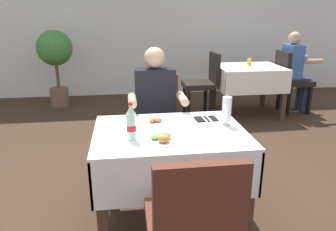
% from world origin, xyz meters
% --- Properties ---
extents(ground_plane, '(11.00, 11.00, 0.00)m').
position_xyz_m(ground_plane, '(0.00, 0.00, 0.00)').
color(ground_plane, '#382619').
extents(back_wall, '(11.00, 0.12, 2.79)m').
position_xyz_m(back_wall, '(0.00, 4.13, 1.39)').
color(back_wall, silver).
rests_on(back_wall, ground).
extents(main_dining_table, '(1.07, 0.81, 0.75)m').
position_xyz_m(main_dining_table, '(0.14, 0.01, 0.57)').
color(main_dining_table, white).
rests_on(main_dining_table, ground).
extents(chair_far_diner_seat, '(0.44, 0.50, 0.97)m').
position_xyz_m(chair_far_diner_seat, '(0.14, 0.81, 0.55)').
color(chair_far_diner_seat, '#4C2319').
rests_on(chair_far_diner_seat, ground).
extents(chair_near_camera_side, '(0.44, 0.50, 0.97)m').
position_xyz_m(chair_near_camera_side, '(0.14, -0.78, 0.55)').
color(chair_near_camera_side, '#4C2319').
rests_on(chair_near_camera_side, ground).
extents(seated_diner_far, '(0.50, 0.46, 1.26)m').
position_xyz_m(seated_diner_far, '(0.11, 0.70, 0.71)').
color(seated_diner_far, '#282D42').
rests_on(seated_diner_far, ground).
extents(plate_near_camera, '(0.23, 0.23, 0.07)m').
position_xyz_m(plate_near_camera, '(0.08, -0.18, 0.78)').
color(plate_near_camera, white).
rests_on(plate_near_camera, main_dining_table).
extents(plate_far_diner, '(0.23, 0.23, 0.05)m').
position_xyz_m(plate_far_diner, '(0.07, 0.18, 0.77)').
color(plate_far_diner, white).
rests_on(plate_far_diner, main_dining_table).
extents(beer_glass_left, '(0.07, 0.07, 0.21)m').
position_xyz_m(beer_glass_left, '(0.57, 0.08, 0.87)').
color(beer_glass_left, white).
rests_on(beer_glass_left, main_dining_table).
extents(cola_bottle_primary, '(0.06, 0.06, 0.25)m').
position_xyz_m(cola_bottle_primary, '(-0.13, -0.12, 0.86)').
color(cola_bottle_primary, silver).
rests_on(cola_bottle_primary, main_dining_table).
extents(napkin_cutlery_set, '(0.18, 0.19, 0.01)m').
position_xyz_m(napkin_cutlery_set, '(0.46, 0.22, 0.76)').
color(napkin_cutlery_set, black).
rests_on(napkin_cutlery_set, main_dining_table).
extents(background_dining_table, '(0.98, 0.84, 0.75)m').
position_xyz_m(background_dining_table, '(1.72, 2.57, 0.57)').
color(background_dining_table, white).
rests_on(background_dining_table, ground).
extents(background_chair_left, '(0.50, 0.44, 0.97)m').
position_xyz_m(background_chair_left, '(1.02, 2.57, 0.55)').
color(background_chair_left, black).
rests_on(background_chair_left, ground).
extents(background_chair_right, '(0.50, 0.44, 0.97)m').
position_xyz_m(background_chair_right, '(2.42, 2.57, 0.55)').
color(background_chair_right, black).
rests_on(background_chair_right, ground).
extents(background_patron, '(0.46, 0.50, 1.26)m').
position_xyz_m(background_patron, '(2.47, 2.57, 0.71)').
color(background_patron, '#282D42').
rests_on(background_patron, ground).
extents(background_table_tumbler, '(0.06, 0.06, 0.11)m').
position_xyz_m(background_table_tumbler, '(1.75, 2.64, 0.81)').
color(background_table_tumbler, gold).
rests_on(background_table_tumbler, background_dining_table).
extents(potted_plant_corner, '(0.57, 0.57, 1.27)m').
position_xyz_m(potted_plant_corner, '(-1.28, 3.41, 0.87)').
color(potted_plant_corner, brown).
rests_on(potted_plant_corner, ground).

